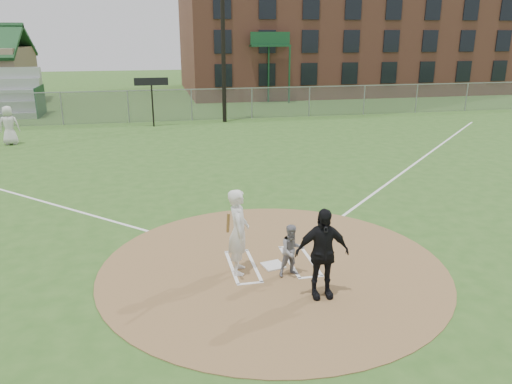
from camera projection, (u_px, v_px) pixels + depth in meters
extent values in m
plane|color=#2F581E|center=(273.00, 267.00, 12.19)|extent=(140.00, 140.00, 0.00)
cylinder|color=olive|center=(273.00, 267.00, 12.18)|extent=(8.40, 8.40, 0.02)
cube|color=silver|center=(273.00, 265.00, 12.18)|extent=(0.58, 0.58, 0.03)
cube|color=white|center=(419.00, 160.00, 22.36)|extent=(17.04, 17.04, 0.01)
imported|color=gray|center=(292.00, 251.00, 11.54)|extent=(0.67, 0.55, 1.26)
imported|color=black|center=(322.00, 253.00, 10.52)|extent=(1.20, 0.55, 2.00)
imported|color=silver|center=(9.00, 125.00, 25.30)|extent=(0.97, 0.63, 1.97)
cube|color=white|center=(232.00, 267.00, 12.12)|extent=(0.08, 1.80, 0.01)
cube|color=white|center=(254.00, 265.00, 12.23)|extent=(0.08, 1.80, 0.01)
cube|color=white|center=(237.00, 251.00, 13.01)|extent=(0.62, 0.08, 0.01)
cube|color=white|center=(250.00, 283.00, 11.34)|extent=(0.62, 0.08, 0.01)
cube|color=white|center=(310.00, 260.00, 12.52)|extent=(0.08, 1.80, 0.01)
cube|color=white|center=(289.00, 262.00, 12.41)|extent=(0.08, 1.80, 0.01)
cube|color=white|center=(290.00, 246.00, 13.30)|extent=(0.62, 0.08, 0.01)
cube|color=white|center=(311.00, 277.00, 11.62)|extent=(0.62, 0.08, 0.01)
imported|color=silver|center=(239.00, 232.00, 11.60)|extent=(0.62, 0.83, 2.05)
cylinder|color=olive|center=(228.00, 222.00, 11.05)|extent=(0.13, 0.60, 0.70)
cube|color=slate|center=(192.00, 105.00, 32.38)|extent=(56.00, 0.03, 2.00)
cube|color=gray|center=(191.00, 89.00, 32.07)|extent=(56.00, 0.06, 0.06)
cube|color=gray|center=(192.00, 105.00, 32.38)|extent=(56.08, 0.08, 2.00)
cube|color=#194728|center=(41.00, 101.00, 34.29)|extent=(0.08, 3.20, 2.00)
cube|color=#94523F|center=(339.00, 11.00, 48.49)|extent=(30.00, 16.00, 15.00)
cube|color=black|center=(374.00, 8.00, 40.99)|extent=(26.60, 0.10, 12.20)
cube|color=#194728|center=(270.00, 46.00, 39.54)|extent=(3.20, 1.00, 0.15)
cube|color=#194728|center=(268.00, 74.00, 40.69)|extent=(0.12, 0.12, 4.50)
cube|color=#194728|center=(289.00, 75.00, 40.11)|extent=(0.12, 0.12, 4.50)
cube|color=#194728|center=(270.00, 38.00, 39.38)|extent=(3.20, 0.08, 1.00)
cylinder|color=black|center=(223.00, 24.00, 30.32)|extent=(0.26, 0.26, 12.00)
cylinder|color=black|center=(153.00, 105.00, 30.11)|extent=(0.10, 0.10, 2.60)
cube|color=black|center=(151.00, 82.00, 29.68)|extent=(2.00, 0.10, 0.45)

